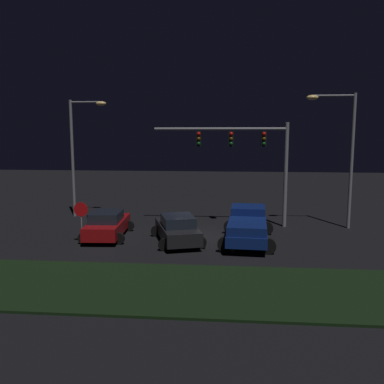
{
  "coord_description": "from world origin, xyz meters",
  "views": [
    {
      "loc": [
        1.87,
        -22.96,
        5.86
      ],
      "look_at": [
        -0.29,
        1.47,
        2.34
      ],
      "focal_mm": 38.65,
      "sensor_mm": 36.0,
      "label": 1
    }
  ],
  "objects_px": {
    "pickup_truck": "(248,224)",
    "street_lamp_right": "(342,144)",
    "car_sedan": "(177,229)",
    "traffic_signal_gantry": "(247,148)",
    "street_lamp_left": "(79,144)",
    "stop_sign": "(81,215)",
    "car_sedan_far": "(107,225)"
  },
  "relations": [
    {
      "from": "pickup_truck",
      "to": "stop_sign",
      "type": "relative_size",
      "value": 2.48
    },
    {
      "from": "traffic_signal_gantry",
      "to": "stop_sign",
      "type": "height_order",
      "value": "traffic_signal_gantry"
    },
    {
      "from": "car_sedan_far",
      "to": "street_lamp_right",
      "type": "bearing_deg",
      "value": -78.79
    },
    {
      "from": "street_lamp_left",
      "to": "street_lamp_right",
      "type": "xyz_separation_m",
      "value": [
        17.15,
        -2.11,
        0.1
      ]
    },
    {
      "from": "pickup_truck",
      "to": "street_lamp_right",
      "type": "relative_size",
      "value": 0.67
    },
    {
      "from": "pickup_truck",
      "to": "car_sedan",
      "type": "distance_m",
      "value": 3.79
    },
    {
      "from": "car_sedan",
      "to": "pickup_truck",
      "type": "bearing_deg",
      "value": -101.6
    },
    {
      "from": "street_lamp_left",
      "to": "traffic_signal_gantry",
      "type": "bearing_deg",
      "value": -10.1
    },
    {
      "from": "pickup_truck",
      "to": "street_lamp_left",
      "type": "xyz_separation_m",
      "value": [
        -11.37,
        6.01,
        4.1
      ]
    },
    {
      "from": "car_sedan",
      "to": "stop_sign",
      "type": "bearing_deg",
      "value": 79.53
    },
    {
      "from": "pickup_truck",
      "to": "street_lamp_right",
      "type": "xyz_separation_m",
      "value": [
        5.78,
        3.91,
        4.2
      ]
    },
    {
      "from": "traffic_signal_gantry",
      "to": "street_lamp_right",
      "type": "relative_size",
      "value": 1.01
    },
    {
      "from": "car_sedan",
      "to": "traffic_signal_gantry",
      "type": "distance_m",
      "value": 7.13
    },
    {
      "from": "car_sedan",
      "to": "car_sedan_far",
      "type": "bearing_deg",
      "value": 61.95
    },
    {
      "from": "traffic_signal_gantry",
      "to": "street_lamp_left",
      "type": "xyz_separation_m",
      "value": [
        -11.4,
        2.03,
        0.2
      ]
    },
    {
      "from": "car_sedan",
      "to": "traffic_signal_gantry",
      "type": "relative_size",
      "value": 0.57
    },
    {
      "from": "car_sedan_far",
      "to": "stop_sign",
      "type": "bearing_deg",
      "value": 141.09
    },
    {
      "from": "street_lamp_right",
      "to": "stop_sign",
      "type": "bearing_deg",
      "value": -161.3
    },
    {
      "from": "pickup_truck",
      "to": "traffic_signal_gantry",
      "type": "bearing_deg",
      "value": 3.34
    },
    {
      "from": "pickup_truck",
      "to": "stop_sign",
      "type": "height_order",
      "value": "stop_sign"
    },
    {
      "from": "car_sedan_far",
      "to": "street_lamp_left",
      "type": "relative_size",
      "value": 0.56
    },
    {
      "from": "street_lamp_left",
      "to": "stop_sign",
      "type": "relative_size",
      "value": 3.62
    },
    {
      "from": "car_sedan",
      "to": "stop_sign",
      "type": "height_order",
      "value": "stop_sign"
    },
    {
      "from": "car_sedan_far",
      "to": "street_lamp_right",
      "type": "height_order",
      "value": "street_lamp_right"
    },
    {
      "from": "street_lamp_right",
      "to": "pickup_truck",
      "type": "bearing_deg",
      "value": -145.94
    },
    {
      "from": "car_sedan",
      "to": "car_sedan_far",
      "type": "height_order",
      "value": "same"
    },
    {
      "from": "traffic_signal_gantry",
      "to": "street_lamp_left",
      "type": "distance_m",
      "value": 11.58
    },
    {
      "from": "traffic_signal_gantry",
      "to": "street_lamp_right",
      "type": "xyz_separation_m",
      "value": [
        5.75,
        -0.08,
        0.3
      ]
    },
    {
      "from": "traffic_signal_gantry",
      "to": "street_lamp_right",
      "type": "distance_m",
      "value": 5.75
    },
    {
      "from": "stop_sign",
      "to": "street_lamp_left",
      "type": "bearing_deg",
      "value": 109.88
    },
    {
      "from": "traffic_signal_gantry",
      "to": "stop_sign",
      "type": "xyz_separation_m",
      "value": [
        -8.85,
        -5.02,
        -3.34
      ]
    },
    {
      "from": "pickup_truck",
      "to": "stop_sign",
      "type": "bearing_deg",
      "value": 100.51
    }
  ]
}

